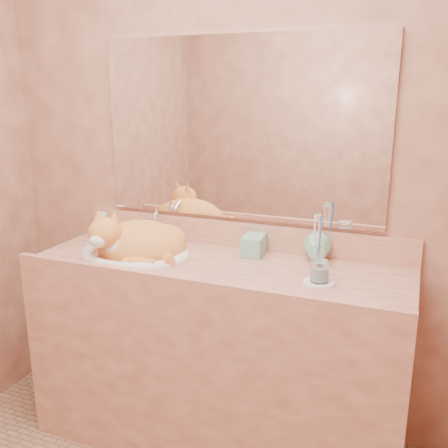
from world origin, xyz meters
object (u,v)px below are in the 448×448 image
at_px(cat, 136,241).
at_px(water_glass, 320,271).
at_px(vanity_counter, 217,355).
at_px(soap_dispenser, 250,237).
at_px(toothbrush_cup, 317,254).
at_px(sink_basin, 135,238).

bearing_deg(cat, water_glass, -12.71).
relative_size(vanity_counter, water_glass, 19.55).
height_order(vanity_counter, soap_dispenser, soap_dispenser).
xyz_separation_m(soap_dispenser, water_glass, (0.34, -0.17, -0.05)).
relative_size(soap_dispenser, water_glass, 2.41).
distance_m(vanity_counter, toothbrush_cup, 0.64).
xyz_separation_m(vanity_counter, cat, (-0.37, -0.02, 0.49)).
relative_size(soap_dispenser, toothbrush_cup, 1.64).
relative_size(cat, water_glass, 5.01).
distance_m(vanity_counter, sink_basin, 0.63).
xyz_separation_m(vanity_counter, water_glass, (0.45, -0.06, 0.48)).
bearing_deg(vanity_counter, soap_dispenser, 45.90).
bearing_deg(soap_dispenser, water_glass, -30.19).
bearing_deg(vanity_counter, sink_basin, -177.00).
bearing_deg(cat, toothbrush_cup, 0.68).
distance_m(soap_dispenser, toothbrush_cup, 0.29).
xyz_separation_m(sink_basin, cat, (0.01, -0.00, -0.01)).
bearing_deg(soap_dispenser, sink_basin, -168.26).
distance_m(vanity_counter, cat, 0.62).
xyz_separation_m(cat, water_glass, (0.82, -0.04, -0.02)).
xyz_separation_m(sink_basin, water_glass, (0.83, -0.04, -0.03)).
bearing_deg(vanity_counter, cat, -176.93).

